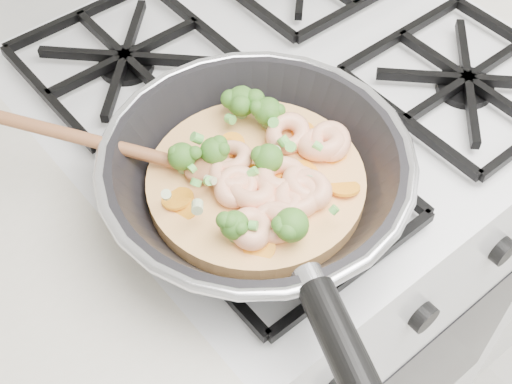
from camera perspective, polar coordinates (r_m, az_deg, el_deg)
stove at (r=1.23m, az=2.19°, el=-6.18°), size 0.60×0.60×0.92m
skillet at (r=0.70m, az=0.14°, el=1.18°), size 0.39×0.58×0.10m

